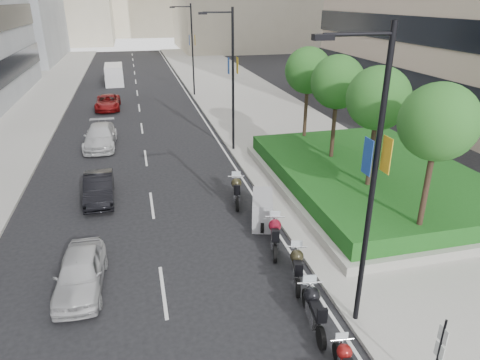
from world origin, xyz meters
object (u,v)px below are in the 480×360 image
object	(u,v)px
car_d	(108,102)
car_b	(99,188)
motorcycle_3	(297,267)
motorcycle_5	(262,210)
delivery_van	(114,75)
lamp_post_2	(191,46)
parking_sign	(438,354)
car_c	(100,136)
motorcycle_6	(237,191)
lamp_post_1	(231,74)
motorcycle_2	(313,308)
motorcycle_4	(275,235)
car_a	(80,272)
lamp_post_0	(369,175)

from	to	relation	value
car_d	car_b	bearing A→B (deg)	-88.41
motorcycle_3	motorcycle_5	distance (m)	4.49
motorcycle_5	delivery_van	world-z (taller)	delivery_van
lamp_post_2	delivery_van	distance (m)	12.61
parking_sign	delivery_van	bearing A→B (deg)	100.53
car_c	delivery_van	bearing A→B (deg)	90.78
motorcycle_6	delivery_van	xyz separation A→B (m)	(-6.56, 34.57, 0.38)
lamp_post_2	motorcycle_5	size ratio (longest dim) A/B	3.83
lamp_post_2	car_b	xyz separation A→B (m)	(-8.15, -23.74, -4.41)
lamp_post_1	car_b	size ratio (longest dim) A/B	2.26
motorcycle_2	motorcycle_5	xyz separation A→B (m)	(0.38, 6.76, 0.01)
motorcycle_2	motorcycle_6	bearing A→B (deg)	9.55
lamp_post_1	motorcycle_3	xyz separation A→B (m)	(-0.90, -14.55, -4.46)
motorcycle_2	delivery_van	size ratio (longest dim) A/B	0.46
motorcycle_4	motorcycle_6	xyz separation A→B (m)	(-0.50, 4.55, 0.01)
parking_sign	car_a	xyz separation A→B (m)	(-9.05, 6.87, -0.79)
car_a	delivery_van	size ratio (longest dim) A/B	0.74
motorcycle_4	car_c	xyz separation A→B (m)	(-7.53, 15.39, 0.08)
motorcycle_5	motorcycle_6	world-z (taller)	motorcycle_5
parking_sign	motorcycle_2	size ratio (longest dim) A/B	1.02
motorcycle_3	delivery_van	world-z (taller)	delivery_van
car_a	parking_sign	bearing A→B (deg)	-34.93
car_b	motorcycle_5	bearing A→B (deg)	-32.24
motorcycle_2	car_b	distance (m)	13.07
motorcycle_4	lamp_post_1	bearing A→B (deg)	12.24
car_c	motorcycle_3	bearing A→B (deg)	-64.76
lamp_post_1	motorcycle_5	size ratio (longest dim) A/B	3.83
parking_sign	delivery_van	size ratio (longest dim) A/B	0.47
motorcycle_2	motorcycle_4	xyz separation A→B (m)	(0.24, 4.53, -0.01)
lamp_post_0	motorcycle_3	distance (m)	5.16
motorcycle_2	car_c	world-z (taller)	car_c
motorcycle_4	car_c	world-z (taller)	car_c
lamp_post_0	parking_sign	bearing A→B (deg)	-77.67
motorcycle_2	motorcycle_4	distance (m)	4.54
lamp_post_0	lamp_post_2	size ratio (longest dim) A/B	1.00
motorcycle_5	motorcycle_6	bearing A→B (deg)	32.06
motorcycle_2	motorcycle_5	distance (m)	6.77
motorcycle_2	car_d	distance (m)	31.78
car_b	car_d	world-z (taller)	car_b
lamp_post_0	motorcycle_6	xyz separation A→B (m)	(-1.49, 9.26, -4.41)
motorcycle_5	car_a	distance (m)	8.15
motorcycle_5	car_b	xyz separation A→B (m)	(-7.31, 4.32, -0.01)
motorcycle_2	car_a	size ratio (longest dim) A/B	0.63
motorcycle_6	car_d	xyz separation A→B (m)	(-6.92, 21.87, -0.01)
parking_sign	motorcycle_4	size ratio (longest dim) A/B	1.06
lamp_post_1	motorcycle_6	bearing A→B (deg)	-100.88
lamp_post_0	motorcycle_5	distance (m)	8.26
lamp_post_0	car_c	world-z (taller)	lamp_post_0
car_c	delivery_van	world-z (taller)	delivery_van
lamp_post_2	car_a	xyz separation A→B (m)	(-8.39, -31.13, -4.40)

